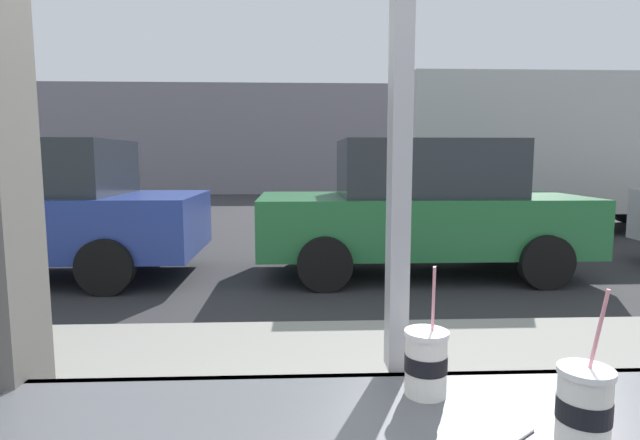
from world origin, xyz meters
TOP-DOWN VIEW (x-y plane):
  - ground_plane at (0.00, 8.00)m, footprint 60.00×60.00m
  - sidewalk_strip at (0.00, 1.60)m, footprint 16.00×2.80m
  - window_wall at (0.00, 0.08)m, footprint 2.68×0.20m
  - building_facade_far at (0.00, 20.96)m, footprint 28.00×1.20m
  - soda_cup_left at (0.04, -0.08)m, footprint 0.10×0.10m
  - soda_cup_right at (0.28, -0.33)m, footprint 0.10×0.10m
  - parked_car_blue at (-3.79, 5.36)m, footprint 4.60×1.99m
  - parked_car_green at (1.35, 5.36)m, footprint 4.17×1.90m
  - box_truck at (5.02, 9.38)m, footprint 6.57×2.44m

SIDE VIEW (x-z plane):
  - ground_plane at x=0.00m, z-range 0.00..0.00m
  - sidewalk_strip at x=0.00m, z-range 0.00..0.14m
  - parked_car_green at x=1.35m, z-range 0.00..1.76m
  - parked_car_blue at x=-3.79m, z-range 0.01..1.76m
  - soda_cup_left at x=0.04m, z-range 0.90..1.21m
  - soda_cup_right at x=0.28m, z-range 0.90..1.22m
  - box_truck at x=5.02m, z-range 0.11..3.26m
  - window_wall at x=0.00m, z-range 0.34..3.24m
  - building_facade_far at x=0.00m, z-range 0.00..4.61m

